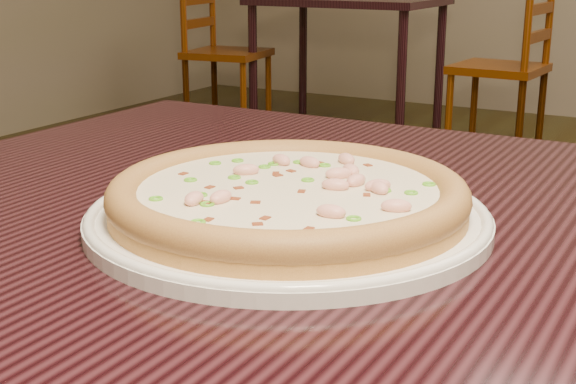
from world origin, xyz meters
The scene contains 6 objects.
hero_table centered at (-0.14, -0.08, 0.65)m, with size 1.20×0.80×0.75m.
plate centered at (-0.26, -0.13, 0.76)m, with size 0.35×0.35×0.02m.
pizza centered at (-0.26, -0.13, 0.78)m, with size 0.31×0.31×0.03m.
bg_table_left centered at (-1.90, 3.48, 0.65)m, with size 1.00×0.70×0.75m.
chair_a centered at (-2.58, 3.18, 0.44)m, with size 0.47×0.47×0.95m.
chair_b centered at (-0.93, 3.32, 0.44)m, with size 0.44×0.44×0.95m.
Camera 1 is at (0.06, -0.70, 0.97)m, focal length 50.00 mm.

